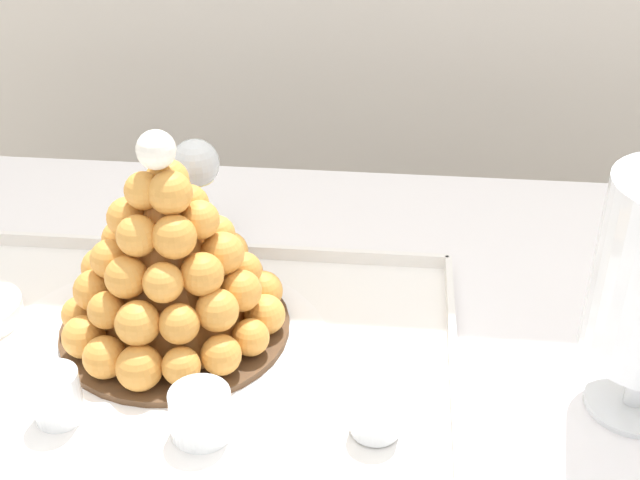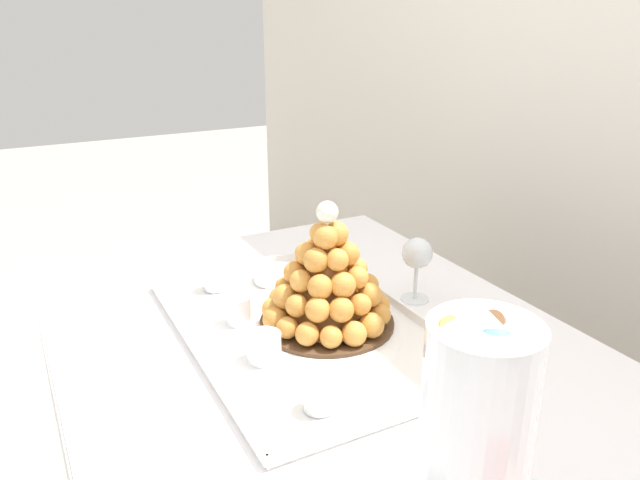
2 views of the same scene
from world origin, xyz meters
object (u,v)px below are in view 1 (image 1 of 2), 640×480
croquembouche (168,263)px  dessert_cup_centre (201,415)px  wine_glass (195,168)px  dessert_cup_mid_right (376,414)px  dessert_cup_mid_left (57,398)px  serving_tray (159,358)px

croquembouche → dessert_cup_centre: 0.18m
dessert_cup_centre → wine_glass: wine_glass is taller
croquembouche → wine_glass: croquembouche is taller
croquembouche → dessert_cup_centre: size_ratio=4.30×
croquembouche → dessert_cup_mid_right: (0.23, -0.14, -0.07)m
croquembouche → dessert_cup_mid_left: 0.18m
dessert_cup_mid_right → dessert_cup_mid_left: bearing=-177.7°
dessert_cup_centre → dessert_cup_mid_right: (0.17, 0.02, -0.00)m
wine_glass → croquembouche: bearing=-85.0°
serving_tray → croquembouche: 0.11m
croquembouche → dessert_cup_mid_left: croquembouche is taller
croquembouche → dessert_cup_mid_right: 0.28m
dessert_cup_mid_left → wine_glass: 0.38m
wine_glass → dessert_cup_mid_left: bearing=-99.4°
dessert_cup_mid_left → wine_glass: size_ratio=0.40×
dessert_cup_mid_right → wine_glass: (-0.25, 0.36, 0.07)m
serving_tray → croquembouche: (0.01, 0.05, 0.09)m
croquembouche → dessert_cup_mid_left: (-0.08, -0.15, -0.07)m
serving_tray → dessert_cup_centre: dessert_cup_centre is taller
serving_tray → croquembouche: croquembouche is taller
dessert_cup_centre → croquembouche: bearing=112.5°
dessert_cup_centre → wine_glass: size_ratio=0.43×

